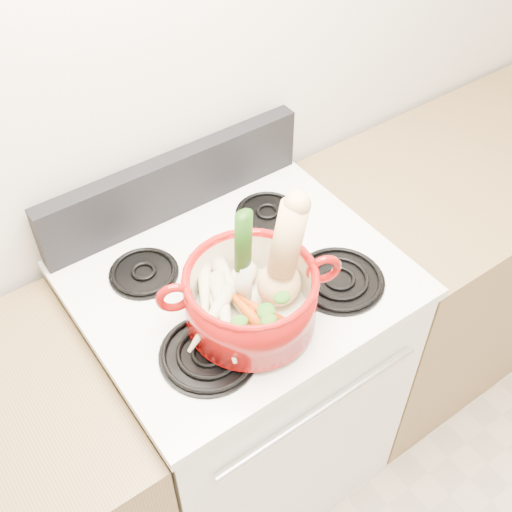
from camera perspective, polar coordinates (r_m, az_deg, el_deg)
wall_back at (r=1.61m, az=-9.08°, el=14.40°), size 3.50×0.02×2.60m
stove_body at (r=1.98m, az=-1.25°, el=-11.27°), size 0.76×0.65×0.92m
cooktop at (r=1.60m, az=-1.52°, el=-2.10°), size 0.78×0.67×0.03m
control_backsplash at (r=1.72m, az=-7.27°, el=6.35°), size 0.76×0.05×0.18m
oven_handle at (r=1.57m, az=5.80°, el=-13.44°), size 0.60×0.02×0.02m
counter_right at (r=2.52m, az=19.19°, el=1.20°), size 1.36×0.65×0.90m
burner_front_left at (r=1.44m, az=-4.22°, el=-8.62°), size 0.22×0.22×0.02m
burner_front_right at (r=1.59m, az=7.43°, el=-2.05°), size 0.22×0.22×0.02m
burner_back_left at (r=1.61m, az=-9.95°, el=-1.40°), size 0.17×0.17×0.02m
burner_back_right at (r=1.75m, az=1.02°, el=3.93°), size 0.17×0.17×0.02m
dutch_oven at (r=1.43m, az=-0.47°, el=-3.75°), size 0.38×0.38×0.15m
pot_handle_left at (r=1.37m, az=-7.26°, el=-3.69°), size 0.08×0.05×0.08m
pot_handle_right at (r=1.42m, az=6.05°, el=-1.19°), size 0.08×0.05×0.08m
squash at (r=1.38m, az=2.16°, el=-0.11°), size 0.19×0.15×0.29m
leek at (r=1.37m, az=-1.18°, el=-0.25°), size 0.06×0.06×0.29m
ginger at (r=1.50m, az=-1.21°, el=-1.86°), size 0.08×0.06×0.04m
parsnip_0 at (r=1.45m, az=-3.81°, el=-4.08°), size 0.10×0.21×0.06m
parsnip_1 at (r=1.41m, az=-2.75°, el=-5.41°), size 0.13×0.23×0.07m
parsnip_2 at (r=1.45m, az=-1.98°, el=-3.31°), size 0.08×0.22×0.06m
parsnip_3 at (r=1.40m, az=-4.04°, el=-5.47°), size 0.18×0.11×0.06m
parsnip_4 at (r=1.44m, az=-4.60°, el=-3.00°), size 0.15×0.20×0.06m
carrot_0 at (r=1.42m, az=-0.74°, el=-5.22°), size 0.05×0.16×0.05m
carrot_1 at (r=1.40m, az=-1.15°, el=-6.59°), size 0.12×0.12×0.04m
carrot_2 at (r=1.43m, az=-0.37°, el=-4.49°), size 0.08×0.16×0.04m
carrot_3 at (r=1.39m, az=0.24°, el=-6.24°), size 0.06×0.13×0.04m
carrot_4 at (r=1.41m, az=-1.02°, el=-4.76°), size 0.03×0.15×0.04m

